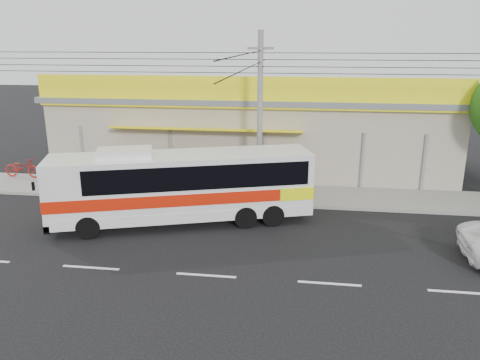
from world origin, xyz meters
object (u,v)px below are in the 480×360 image
(coach_bus, at_px, (186,183))
(motorbike_dark, at_px, (65,182))
(motorbike_red, at_px, (22,168))
(utility_pole, at_px, (261,62))

(coach_bus, relative_size, motorbike_dark, 6.42)
(motorbike_red, height_order, motorbike_dark, motorbike_red)
(coach_bus, bearing_deg, motorbike_red, 136.81)
(motorbike_dark, bearing_deg, motorbike_red, 59.89)
(motorbike_red, distance_m, utility_pole, 14.55)
(motorbike_dark, bearing_deg, utility_pole, -85.18)
(motorbike_red, distance_m, motorbike_dark, 4.28)
(coach_bus, relative_size, utility_pole, 0.32)
(coach_bus, bearing_deg, motorbike_dark, 140.13)
(coach_bus, distance_m, utility_pole, 6.44)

